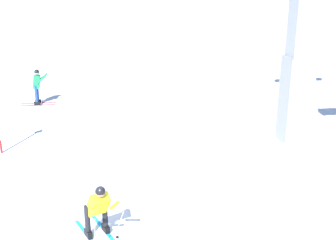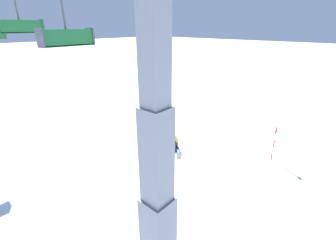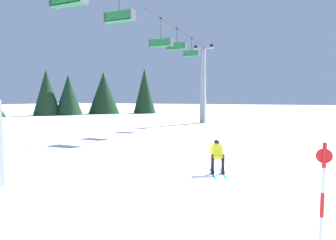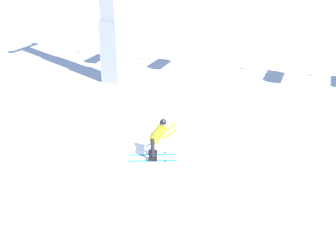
{
  "view_description": "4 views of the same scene",
  "coord_description": "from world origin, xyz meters",
  "px_view_note": "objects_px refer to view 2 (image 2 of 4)",
  "views": [
    {
      "loc": [
        8.72,
        0.4,
        5.79
      ],
      "look_at": [
        0.19,
        1.77,
        2.91
      ],
      "focal_mm": 46.74,
      "sensor_mm": 36.0,
      "label": 1
    },
    {
      "loc": [
        -9.6,
        11.54,
        8.25
      ],
      "look_at": [
        0.48,
        0.15,
        2.09
      ],
      "focal_mm": 25.13,
      "sensor_mm": 36.0,
      "label": 2
    },
    {
      "loc": [
        -11.51,
        -2.34,
        3.15
      ],
      "look_at": [
        -1.04,
        2.11,
        2.25
      ],
      "focal_mm": 29.5,
      "sensor_mm": 36.0,
      "label": 3
    },
    {
      "loc": [
        4.51,
        -11.4,
        6.64
      ],
      "look_at": [
        0.35,
        -0.18,
        1.6
      ],
      "focal_mm": 45.55,
      "sensor_mm": 36.0,
      "label": 4
    }
  ],
  "objects_px": {
    "skier_carving_main": "(174,140)",
    "lift_tower_near": "(157,174)",
    "chairlift_seat_second": "(21,27)",
    "trail_marker_pole": "(274,143)",
    "chairlift_seat_nearest": "(68,37)"
  },
  "relations": [
    {
      "from": "chairlift_seat_second",
      "to": "trail_marker_pole",
      "type": "distance_m",
      "value": 15.43
    },
    {
      "from": "lift_tower_near",
      "to": "chairlift_seat_nearest",
      "type": "bearing_deg",
      "value": 0.0
    },
    {
      "from": "lift_tower_near",
      "to": "chairlift_seat_nearest",
      "type": "height_order",
      "value": "lift_tower_near"
    },
    {
      "from": "chairlift_seat_second",
      "to": "trail_marker_pole",
      "type": "xyz_separation_m",
      "value": [
        -9.17,
        -10.29,
        -6.93
      ]
    },
    {
      "from": "lift_tower_near",
      "to": "trail_marker_pole",
      "type": "xyz_separation_m",
      "value": [
        -0.45,
        -10.29,
        -2.78
      ]
    },
    {
      "from": "trail_marker_pole",
      "to": "skier_carving_main",
      "type": "bearing_deg",
      "value": 29.9
    },
    {
      "from": "skier_carving_main",
      "to": "chairlift_seat_second",
      "type": "relative_size",
      "value": 0.88
    },
    {
      "from": "lift_tower_near",
      "to": "chairlift_seat_second",
      "type": "distance_m",
      "value": 9.66
    },
    {
      "from": "chairlift_seat_nearest",
      "to": "chairlift_seat_second",
      "type": "xyz_separation_m",
      "value": [
        4.39,
        0.0,
        0.33
      ]
    },
    {
      "from": "skier_carving_main",
      "to": "chairlift_seat_nearest",
      "type": "bearing_deg",
      "value": 97.23
    },
    {
      "from": "skier_carving_main",
      "to": "lift_tower_near",
      "type": "height_order",
      "value": "lift_tower_near"
    },
    {
      "from": "skier_carving_main",
      "to": "lift_tower_near",
      "type": "relative_size",
      "value": 0.18
    },
    {
      "from": "lift_tower_near",
      "to": "trail_marker_pole",
      "type": "distance_m",
      "value": 10.67
    },
    {
      "from": "chairlift_seat_nearest",
      "to": "trail_marker_pole",
      "type": "distance_m",
      "value": 13.13
    },
    {
      "from": "skier_carving_main",
      "to": "trail_marker_pole",
      "type": "distance_m",
      "value": 6.56
    }
  ]
}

